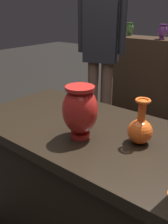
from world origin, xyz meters
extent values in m
cube|color=black|center=(0.00, 0.00, 0.38)|extent=(1.10, 0.59, 0.75)
cube|color=black|center=(0.00, 0.00, 0.78)|extent=(1.20, 0.64, 0.05)
cylinder|color=red|center=(0.04, -0.10, 0.81)|extent=(0.09, 0.09, 0.02)
ellipsoid|color=red|center=(0.04, -0.10, 0.93)|extent=(0.16, 0.16, 0.21)
cylinder|color=red|center=(0.04, -0.10, 1.03)|extent=(0.13, 0.13, 0.01)
sphere|color=#E55B1E|center=(0.27, 0.02, 0.85)|extent=(0.11, 0.11, 0.11)
cylinder|color=#E55B1E|center=(0.27, 0.02, 0.95)|extent=(0.03, 0.03, 0.10)
torus|color=#E55B1E|center=(0.27, 0.02, 0.99)|extent=(0.06, 0.06, 0.01)
cylinder|color=#477A38|center=(-1.04, 2.28, 1.00)|extent=(0.07, 0.07, 0.02)
ellipsoid|color=#477A38|center=(-1.04, 2.28, 1.08)|extent=(0.11, 0.11, 0.15)
cylinder|color=#477A38|center=(-1.04, 2.28, 1.15)|extent=(0.09, 0.09, 0.01)
cylinder|color=#7A388E|center=(-0.52, 2.13, 1.00)|extent=(0.07, 0.07, 0.02)
ellipsoid|color=#7A388E|center=(-0.52, 2.13, 1.08)|extent=(0.12, 0.12, 0.15)
cylinder|color=#7A388E|center=(-0.52, 2.13, 1.16)|extent=(0.09, 0.09, 0.01)
cylinder|color=brown|center=(-0.65, 1.17, 0.42)|extent=(0.11, 0.11, 0.85)
cylinder|color=brown|center=(-0.79, 1.12, 0.42)|extent=(0.11, 0.11, 0.85)
cube|color=#232328|center=(-0.72, 1.15, 1.19)|extent=(0.36, 0.28, 0.67)
cylinder|color=#232328|center=(-0.53, 1.21, 1.22)|extent=(0.07, 0.07, 0.57)
cylinder|color=#232328|center=(-0.91, 1.08, 1.22)|extent=(0.07, 0.07, 0.57)
camera|label=1|loc=(0.66, -0.85, 1.34)|focal=39.31mm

